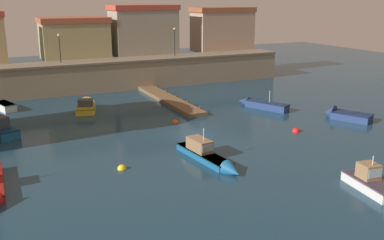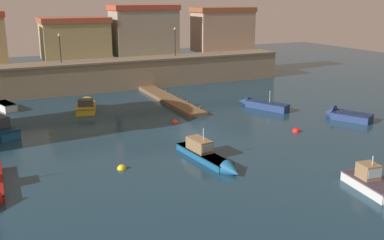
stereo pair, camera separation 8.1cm
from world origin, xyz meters
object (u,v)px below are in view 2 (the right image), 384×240
(quay_lamp_0, at_px, (60,44))
(moored_boat_2, at_px, (3,105))
(moored_boat_5, at_px, (261,104))
(moored_boat_0, at_px, (380,188))
(mooring_buoy_1, at_px, (175,123))
(moored_boat_6, at_px, (209,156))
(mooring_buoy_2, at_px, (122,169))
(quay_lamp_1, at_px, (175,37))
(moored_boat_3, at_px, (344,115))
(mooring_buoy_0, at_px, (296,132))
(moored_boat_8, at_px, (87,106))

(quay_lamp_0, distance_m, moored_boat_2, 10.77)
(quay_lamp_0, height_order, moored_boat_5, quay_lamp_0)
(moored_boat_0, bearing_deg, mooring_buoy_1, -158.49)
(moored_boat_5, bearing_deg, quay_lamp_0, 22.45)
(moored_boat_6, relative_size, mooring_buoy_2, 11.44)
(moored_boat_0, relative_size, moored_boat_6, 0.71)
(quay_lamp_1, distance_m, moored_boat_3, 26.16)
(quay_lamp_1, xyz_separation_m, mooring_buoy_1, (-7.89, -18.37, -6.35))
(quay_lamp_0, distance_m, moored_boat_3, 33.95)
(moored_boat_2, distance_m, moored_boat_6, 26.81)
(moored_boat_5, bearing_deg, mooring_buoy_0, 142.44)
(mooring_buoy_2, bearing_deg, mooring_buoy_1, 48.96)
(mooring_buoy_2, bearing_deg, quay_lamp_0, 88.57)
(moored_boat_8, bearing_deg, moored_boat_0, -142.62)
(mooring_buoy_0, bearing_deg, moored_boat_2, 139.02)
(moored_boat_0, height_order, moored_boat_6, moored_boat_6)
(moored_boat_8, distance_m, mooring_buoy_1, 10.91)
(mooring_buoy_0, xyz_separation_m, mooring_buoy_2, (-16.75, -1.93, 0.00))
(mooring_buoy_2, bearing_deg, moored_boat_5, 29.55)
(moored_boat_3, bearing_deg, moored_boat_5, 7.44)
(mooring_buoy_0, distance_m, mooring_buoy_1, 11.36)
(quay_lamp_1, bearing_deg, mooring_buoy_1, -113.25)
(moored_boat_6, relative_size, moored_boat_8, 1.46)
(moored_boat_3, height_order, mooring_buoy_1, moored_boat_3)
(moored_boat_5, bearing_deg, moored_boat_8, 42.81)
(moored_boat_8, relative_size, mooring_buoy_0, 6.96)
(quay_lamp_1, bearing_deg, moored_boat_3, -72.30)
(quay_lamp_0, bearing_deg, mooring_buoy_0, -58.03)
(moored_boat_5, bearing_deg, moored_boat_2, 41.21)
(quay_lamp_1, relative_size, moored_boat_3, 0.78)
(mooring_buoy_1, bearing_deg, moored_boat_5, 7.26)
(moored_boat_2, relative_size, moored_boat_8, 0.86)
(quay_lamp_0, relative_size, moored_boat_8, 0.70)
(moored_boat_0, relative_size, mooring_buoy_2, 8.10)
(quay_lamp_1, bearing_deg, quay_lamp_0, -180.00)
(moored_boat_0, xyz_separation_m, mooring_buoy_1, (-4.96, 20.10, -0.46))
(mooring_buoy_0, bearing_deg, moored_boat_8, 133.64)
(mooring_buoy_2, bearing_deg, moored_boat_3, 8.16)
(moored_boat_5, height_order, mooring_buoy_1, moored_boat_5)
(quay_lamp_0, bearing_deg, mooring_buoy_1, -68.07)
(quay_lamp_0, distance_m, mooring_buoy_0, 30.95)
(moored_boat_5, distance_m, mooring_buoy_2, 21.61)
(moored_boat_0, relative_size, mooring_buoy_0, 7.20)
(quay_lamp_0, relative_size, moored_boat_6, 0.48)
(moored_boat_3, xyz_separation_m, mooring_buoy_2, (-23.72, -3.40, -0.39))
(moored_boat_0, xyz_separation_m, mooring_buoy_2, (-13.05, 10.81, -0.46))
(mooring_buoy_1, bearing_deg, moored_boat_0, -76.13)
(moored_boat_6, bearing_deg, quay_lamp_1, 154.93)
(moored_boat_6, relative_size, mooring_buoy_0, 10.18)
(moored_boat_8, xyz_separation_m, mooring_buoy_0, (15.28, -16.02, -0.45))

